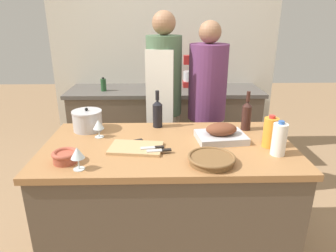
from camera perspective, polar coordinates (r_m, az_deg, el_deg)
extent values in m
cube|color=brown|center=(2.16, 0.08, -14.86)|extent=(1.55, 0.81, 0.85)
cube|color=#A37042|center=(1.94, 0.09, -4.06)|extent=(1.60, 0.84, 0.04)
cube|color=brown|center=(3.52, -0.56, -0.36)|extent=(2.09, 0.58, 0.85)
cube|color=#56514C|center=(3.39, -0.59, 6.73)|extent=(2.15, 0.60, 0.04)
cube|color=silver|center=(3.67, -0.69, 14.11)|extent=(2.65, 0.10, 2.55)
cube|color=#BCBCC1|center=(2.01, 10.04, -2.11)|extent=(0.34, 0.27, 0.04)
ellipsoid|color=brown|center=(1.99, 10.13, -0.61)|extent=(0.22, 0.16, 0.08)
cylinder|color=brown|center=(1.70, 8.28, -6.46)|extent=(0.25, 0.25, 0.04)
torus|color=brown|center=(1.69, 8.31, -5.90)|extent=(0.27, 0.27, 0.02)
cube|color=tan|center=(1.87, -6.12, -4.17)|extent=(0.35, 0.25, 0.02)
cylinder|color=#B7B7BC|center=(2.22, -15.08, 0.87)|extent=(0.21, 0.21, 0.13)
cylinder|color=#B7B7BC|center=(2.20, -15.25, 2.65)|extent=(0.21, 0.21, 0.01)
sphere|color=black|center=(2.20, -15.29, 3.09)|extent=(0.02, 0.02, 0.02)
cylinder|color=#A84C38|center=(1.79, -18.96, -5.76)|extent=(0.13, 0.13, 0.05)
torus|color=#A84C38|center=(1.78, -19.06, -4.97)|extent=(0.15, 0.15, 0.03)
cylinder|color=orange|center=(1.97, 18.89, -1.18)|extent=(0.09, 0.09, 0.19)
cylinder|color=red|center=(1.94, 19.23, 1.66)|extent=(0.04, 0.04, 0.02)
cylinder|color=white|center=(1.87, 20.41, -2.42)|extent=(0.08, 0.08, 0.19)
cylinder|color=#3360B2|center=(1.84, 20.81, 0.63)|extent=(0.04, 0.04, 0.02)
cylinder|color=black|center=(2.21, -2.00, 1.95)|extent=(0.07, 0.07, 0.17)
cone|color=black|center=(2.18, -2.04, 4.50)|extent=(0.07, 0.07, 0.03)
cylinder|color=black|center=(2.17, -2.05, 5.83)|extent=(0.03, 0.03, 0.07)
cylinder|color=#381E19|center=(2.22, 14.69, 1.48)|extent=(0.07, 0.07, 0.18)
cone|color=#381E19|center=(2.19, 14.93, 4.08)|extent=(0.07, 0.07, 0.03)
cylinder|color=#381E19|center=(2.18, 15.06, 5.44)|extent=(0.03, 0.03, 0.07)
cylinder|color=silver|center=(1.70, -16.56, -7.85)|extent=(0.06, 0.06, 0.00)
cylinder|color=silver|center=(1.68, -16.68, -6.84)|extent=(0.01, 0.01, 0.06)
cone|color=silver|center=(1.66, -16.89, -4.90)|extent=(0.07, 0.07, 0.06)
cylinder|color=silver|center=(2.10, -12.93, -2.02)|extent=(0.06, 0.06, 0.00)
cylinder|color=silver|center=(2.08, -13.00, -1.23)|extent=(0.01, 0.01, 0.06)
cone|color=silver|center=(2.06, -13.13, 0.32)|extent=(0.07, 0.07, 0.06)
cube|color=#B7B7BC|center=(1.96, -8.69, -3.28)|extent=(0.13, 0.08, 0.01)
cube|color=black|center=(1.99, -5.94, -2.79)|extent=(0.08, 0.06, 0.01)
cube|color=#B7B7BC|center=(1.83, -3.88, -4.18)|extent=(0.09, 0.04, 0.01)
cube|color=black|center=(1.84, -1.65, -4.04)|extent=(0.06, 0.03, 0.01)
cube|color=#B7B7BC|center=(1.79, -2.63, -4.72)|extent=(0.10, 0.04, 0.01)
cube|color=black|center=(1.80, -0.27, -4.59)|extent=(0.06, 0.03, 0.01)
cube|color=#B22323|center=(3.51, 4.32, 8.01)|extent=(0.18, 0.14, 0.06)
cylinder|color=#B7B7BC|center=(3.49, 3.98, 9.45)|extent=(0.13, 0.13, 0.11)
cube|color=#B22323|center=(3.49, 5.42, 10.07)|extent=(0.05, 0.08, 0.19)
cube|color=#B22323|center=(3.47, 4.44, 12.46)|extent=(0.17, 0.08, 0.10)
cylinder|color=#234C28|center=(3.36, -12.19, 7.65)|extent=(0.06, 0.06, 0.13)
cylinder|color=black|center=(3.34, -12.29, 8.90)|extent=(0.02, 0.02, 0.02)
cylinder|color=#B28E2D|center=(3.30, 7.94, 7.84)|extent=(0.05, 0.05, 0.15)
cylinder|color=black|center=(3.28, 8.01, 9.28)|extent=(0.02, 0.02, 0.02)
cube|color=beige|center=(2.91, -0.68, -5.27)|extent=(0.29, 0.23, 0.82)
cylinder|color=#4C6B4C|center=(2.67, -0.75, 9.52)|extent=(0.31, 0.31, 0.69)
sphere|color=#996B4C|center=(2.63, -0.79, 19.07)|extent=(0.20, 0.20, 0.20)
cube|color=silver|center=(2.58, -1.61, 4.66)|extent=(0.24, 0.08, 0.87)
cube|color=beige|center=(2.92, 6.92, -5.75)|extent=(0.31, 0.26, 0.79)
cylinder|color=#663360|center=(2.68, 7.57, 8.26)|extent=(0.34, 0.34, 0.66)
sphere|color=#996B4C|center=(2.63, 8.01, 17.31)|extent=(0.19, 0.19, 0.19)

